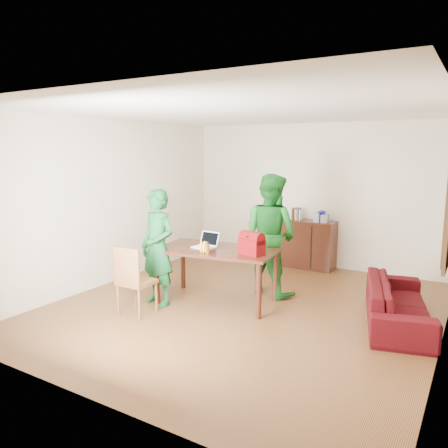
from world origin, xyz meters
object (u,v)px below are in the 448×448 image
Objects in this scene: bottle at (208,248)px; sofa at (398,303)px; chair at (136,294)px; person_far at (270,234)px; laptop at (204,245)px; person_near at (158,247)px; red_bag at (252,246)px; table at (217,255)px.

bottle is 0.09× the size of sofa.
person_far is (1.18, 1.73, 0.65)m from chair.
person_far is at bearing 54.56° from laptop.
bottle is (0.75, 0.16, 0.05)m from person_near.
person_far is at bearing 112.25° from red_bag.
chair is 2.77× the size of red_bag.
red_bag is at bearing 111.42° from person_far.
chair is at bearing -140.47° from bottle.
person_far reaches higher than table.
red_bag reaches higher than chair.
bottle is at bearing 95.61° from sofa.
person_near reaches higher than red_bag.
laptop is (-0.68, -0.81, -0.09)m from person_far.
laptop is 0.39m from bottle.
person_near is at bearing 88.97° from chair.
sofa is at bearing 32.46° from red_bag.
sofa is (3.10, 1.47, -0.00)m from chair.
person_near is 4.89× the size of red_bag.
chair is 0.51× the size of person_far.
table is at bearing 46.54° from person_near.
bottle is at bearing -87.59° from table.
person_far is 11.25× the size of bottle.
laptop is (-0.19, -0.05, 0.15)m from table.
person_near is (-0.68, -0.50, 0.14)m from table.
bottle is at bearing 38.91° from chair.
person_far is at bearing 55.05° from chair.
red_bag reaches higher than laptop.
chair is 1.69m from red_bag.
table reaches higher than sofa.
person_far is 1.18m from bottle.
sofa is at bearing 19.85° from bottle.
table is 5.51× the size of laptop.
person_far is at bearing 68.91° from bottle.
laptop is (0.49, 0.45, 0.01)m from person_near.
person_near is at bearing 61.01° from person_far.
laptop is 2.72m from sofa.
person_near is 0.67m from laptop.
person_near is 0.90× the size of sofa.
red_bag reaches higher than sofa.
person_far reaches higher than red_bag.
person_near is (0.00, 0.46, 0.56)m from chair.
chair is (-0.69, -0.96, -0.42)m from table.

